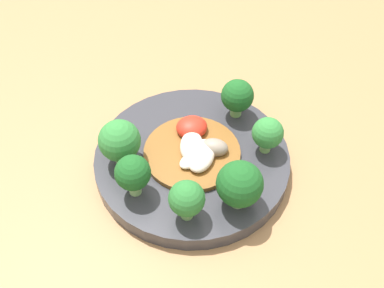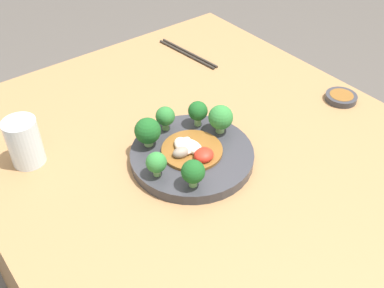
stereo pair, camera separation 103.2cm
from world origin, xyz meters
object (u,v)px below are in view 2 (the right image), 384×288
Objects in this scene: broccoli_south at (221,118)px; drinking_glass at (24,142)px; broccoli_north at (156,163)px; broccoli_southeast at (198,111)px; stirfry_center at (191,150)px; sauce_dish at (341,97)px; broccoli_northwest at (193,172)px; plate at (192,156)px; chopsticks at (188,53)px; broccoli_east at (165,117)px; broccoli_northeast at (148,131)px.

broccoli_south is 0.41m from drinking_glass.
broccoli_north is 0.89× the size of broccoli_southeast.
broccoli_south reaches higher than stirfry_center.
sauce_dish is (-0.26, -0.69, -0.04)m from drinking_glass.
broccoli_northwest is 0.76× the size of sauce_dish.
broccoli_northwest is 0.46× the size of stirfry_center.
plate is at bearing -36.61° from broccoli_northwest.
broccoli_south is at bearing -79.05° from stirfry_center.
broccoli_northwest is at bearing 144.31° from stirfry_center.
chopsticks is at bearing -33.74° from broccoli_southeast.
chopsticks is at bearing -73.55° from drinking_glass.
broccoli_northeast is at bearing 110.01° from broccoli_east.
broccoli_southeast reaches higher than chopsticks.
broccoli_east reaches higher than chopsticks.
drinking_glass is at bearing 69.80° from sauce_dish.
broccoli_northeast is (0.06, 0.15, -0.00)m from broccoli_south.
drinking_glass is 0.74m from sauce_dish.
broccoli_north is 0.09m from broccoli_northeast.
chopsticks is 2.91× the size of sauce_dish.
broccoli_north is 0.69× the size of sauce_dish.
broccoli_south reaches higher than broccoli_northwest.
broccoli_north is at bearing 136.11° from chopsticks.
drinking_glass is (0.13, 0.21, -0.01)m from broccoli_northeast.
stirfry_center is at bearing -83.73° from broccoli_north.
stirfry_center is 0.34m from drinking_glass.
drinking_glass reaches higher than broccoli_southeast.
plate is 0.02m from stirfry_center.
broccoli_southeast is (0.05, 0.02, -0.00)m from broccoli_south.
broccoli_southeast is at bearing -112.70° from drinking_glass.
plate is at bearing -127.13° from drinking_glass.
drinking_glass is (0.22, 0.17, -0.00)m from broccoli_north.
chopsticks is (0.44, -0.32, -0.05)m from broccoli_northwest.
sauce_dish is at bearing -107.79° from broccoli_southeast.
broccoli_south is 0.63× the size of drinking_glass.
broccoli_northwest is (-0.07, -0.04, 0.00)m from broccoli_north.
chopsticks is at bearing -36.38° from stirfry_center.
broccoli_southeast is at bearing 146.26° from chopsticks.
stirfry_center is 0.57× the size of chopsticks.
broccoli_northeast is at bearing 68.46° from broccoli_south.
broccoli_northwest is 0.35m from drinking_glass.
broccoli_northeast reaches higher than broccoli_northwest.
broccoli_northeast is (0.15, 0.00, 0.00)m from broccoli_northwest.
plate is at bearing 134.23° from broccoli_southeast.
broccoli_southeast is at bearing -64.57° from broccoli_north.
drinking_glass reaches higher than broccoli_east.
broccoli_south reaches higher than sauce_dish.
drinking_glass is (0.19, 0.36, -0.01)m from broccoli_south.
plate is at bearing -54.77° from stirfry_center.
broccoli_south is 1.16× the size of broccoli_east.
chopsticks is (0.29, -0.32, -0.06)m from broccoli_northeast.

